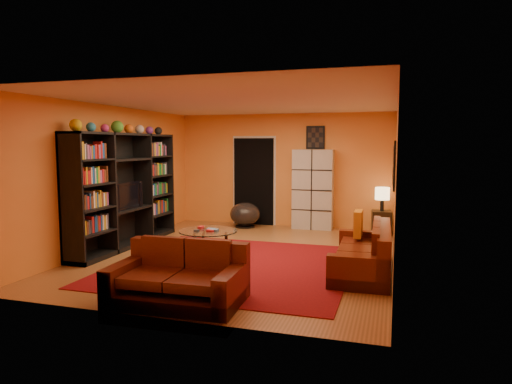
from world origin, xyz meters
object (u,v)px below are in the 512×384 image
(entertainment_unit, at_px, (125,190))
(side_table, at_px, (381,223))
(sofa, at_px, (367,254))
(coffee_table, at_px, (208,233))
(loveseat, at_px, (180,278))
(tv, at_px, (125,196))
(bowl_chair, at_px, (245,214))
(table_lamp, at_px, (382,194))
(storage_cabinet, at_px, (313,189))

(entertainment_unit, height_order, side_table, entertainment_unit)
(sofa, distance_m, side_table, 3.07)
(coffee_table, bearing_deg, loveseat, -77.05)
(entertainment_unit, height_order, tv, entertainment_unit)
(coffee_table, xyz_separation_m, bowl_chair, (-0.35, 2.97, -0.14))
(table_lamp, bearing_deg, entertainment_unit, -150.47)
(storage_cabinet, xyz_separation_m, side_table, (1.51, -0.24, -0.64))
(entertainment_unit, bearing_deg, coffee_table, -14.35)
(tv, bearing_deg, coffee_table, -101.93)
(entertainment_unit, xyz_separation_m, storage_cabinet, (3.01, 2.80, -0.16))
(entertainment_unit, relative_size, table_lamp, 6.02)
(bowl_chair, bearing_deg, tv, -119.31)
(entertainment_unit, distance_m, coffee_table, 2.01)
(entertainment_unit, distance_m, sofa, 4.50)
(coffee_table, xyz_separation_m, storage_cabinet, (1.16, 3.27, 0.45))
(bowl_chair, height_order, side_table, bowl_chair)
(sofa, xyz_separation_m, bowl_chair, (-2.90, 3.01, 0.02))
(tv, xyz_separation_m, bowl_chair, (1.46, 2.59, -0.66))
(bowl_chair, distance_m, side_table, 3.02)
(loveseat, distance_m, table_lamp, 5.48)
(entertainment_unit, height_order, loveseat, entertainment_unit)
(bowl_chair, bearing_deg, loveseat, -80.80)
(loveseat, height_order, storage_cabinet, storage_cabinet)
(sofa, bearing_deg, storage_cabinet, 111.46)
(sofa, distance_m, coffee_table, 2.56)
(sofa, xyz_separation_m, storage_cabinet, (-1.39, 3.31, 0.60))
(coffee_table, bearing_deg, bowl_chair, 96.70)
(loveseat, bearing_deg, entertainment_unit, 41.49)
(sofa, xyz_separation_m, side_table, (0.12, 3.07, -0.04))
(entertainment_unit, bearing_deg, sofa, -6.59)
(coffee_table, bearing_deg, entertainment_unit, 165.65)
(tv, height_order, side_table, tv)
(tv, xyz_separation_m, table_lamp, (4.47, 2.66, -0.11))
(loveseat, height_order, side_table, loveseat)
(coffee_table, distance_m, bowl_chair, 3.00)
(sofa, xyz_separation_m, loveseat, (-2.11, -1.91, -0.00))
(bowl_chair, bearing_deg, side_table, 1.20)
(sofa, xyz_separation_m, coffee_table, (-2.55, 0.04, 0.15))
(storage_cabinet, xyz_separation_m, table_lamp, (1.51, -0.24, -0.04))
(storage_cabinet, bearing_deg, side_table, -10.14)
(side_table, bearing_deg, storage_cabinet, 171.08)
(loveseat, height_order, table_lamp, table_lamp)
(coffee_table, bearing_deg, storage_cabinet, 70.50)
(entertainment_unit, bearing_deg, tv, -61.79)
(side_table, bearing_deg, entertainment_unit, -150.47)
(tv, relative_size, side_table, 1.71)
(side_table, bearing_deg, loveseat, -114.07)
(entertainment_unit, xyz_separation_m, bowl_chair, (1.51, 2.50, -0.75))
(tv, bearing_deg, bowl_chair, -29.31)
(entertainment_unit, xyz_separation_m, tv, (0.05, -0.09, -0.08))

